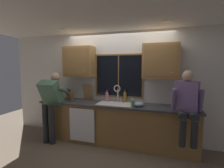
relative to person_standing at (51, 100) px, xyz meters
name	(u,v)px	position (x,y,z in m)	size (l,w,h in m)	color
back_wall	(119,86)	(1.41, 0.70, 0.30)	(5.89, 0.12, 2.55)	silver
ceiling	(88,8)	(1.41, -0.96, 1.59)	(5.89, 4.40, 0.04)	white
ceiling_downlight_left	(64,29)	(0.37, 0.04, 1.57)	(0.14, 0.14, 0.01)	#FFEAB2
ceiling_downlight_right	(166,22)	(2.46, 0.04, 1.57)	(0.14, 0.14, 0.01)	#FFEAB2
window_glass	(119,76)	(1.43, 0.63, 0.55)	(1.10, 0.02, 0.95)	black
window_frame_top	(119,55)	(1.43, 0.62, 1.04)	(1.17, 0.02, 0.04)	brown
window_frame_bottom	(118,96)	(1.43, 0.62, 0.06)	(1.17, 0.02, 0.04)	brown
window_frame_left	(96,75)	(0.86, 0.62, 0.55)	(0.04, 0.02, 0.95)	brown
window_frame_right	(143,76)	(2.00, 0.62, 0.55)	(0.04, 0.02, 0.95)	brown
window_mullion_center	(119,76)	(1.43, 0.62, 0.55)	(0.02, 0.02, 0.95)	brown
lower_cabinet_run	(114,124)	(1.41, 0.35, -0.54)	(3.49, 0.58, 0.88)	olive
countertop	(114,105)	(1.41, 0.33, -0.08)	(3.55, 0.62, 0.04)	#38383D
dishwasher_front	(82,125)	(0.76, 0.03, -0.52)	(0.60, 0.02, 0.74)	white
upper_cabinet_left	(79,62)	(0.48, 0.47, 0.88)	(0.73, 0.36, 0.72)	#9E703D
upper_cabinet_right	(161,61)	(2.38, 0.47, 0.88)	(0.73, 0.36, 0.72)	#9E703D
sink	(115,108)	(1.43, 0.34, -0.15)	(0.80, 0.46, 0.21)	white
faucet	(118,91)	(1.44, 0.52, 0.20)	(0.18, 0.09, 0.40)	silver
person_standing	(51,100)	(0.00, 0.00, 0.00)	(0.53, 0.67, 1.60)	#262628
person_sitting_on_counter	(187,102)	(2.87, 0.07, 0.13)	(0.54, 0.65, 1.26)	#262628
knife_block	(70,96)	(0.27, 0.37, 0.05)	(0.12, 0.18, 0.32)	brown
cutting_board	(88,92)	(0.67, 0.55, 0.13)	(0.24, 0.02, 0.39)	#997047
mixing_bowl	(139,104)	(1.97, 0.24, -0.01)	(0.22, 0.22, 0.11)	#8C99A8
soap_dispenser	(132,103)	(1.85, 0.17, 0.02)	(0.06, 0.07, 0.20)	#59A566
bottle_green_glass	(125,97)	(1.61, 0.56, 0.07)	(0.07, 0.07, 0.29)	olive
bottle_tall_clear	(107,97)	(1.18, 0.51, 0.06)	(0.07, 0.07, 0.28)	pink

